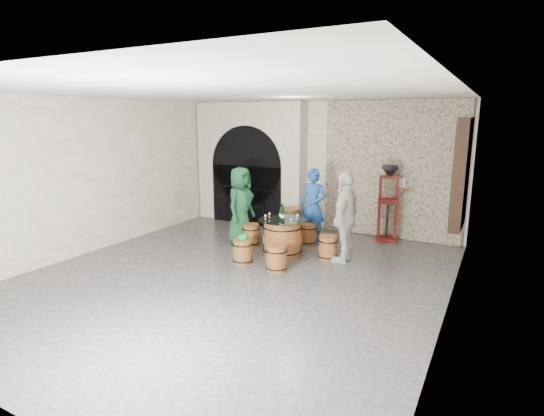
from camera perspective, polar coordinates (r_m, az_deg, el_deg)
The scene contains 30 objects.
ground at distance 7.70m, azimuth -5.16°, elevation -9.27°, with size 8.00×8.00×0.00m, color #313134.
wall_back at distance 10.79m, azimuth 6.51°, elevation 5.62°, with size 8.00×8.00×0.00m, color silver.
wall_left at distance 9.65m, azimuth -23.01°, elevation 3.99°, with size 8.00×8.00×0.00m, color silver.
wall_right at distance 6.09m, azimuth 23.15°, elevation -0.20°, with size 8.00×8.00×0.00m, color silver.
ceiling at distance 7.18m, azimuth -5.66°, elevation 15.25°, with size 8.00×8.00×0.00m, color beige.
stone_facing_panel at distance 10.21m, azimuth 15.82°, elevation 4.88°, with size 3.20×0.12×3.18m, color tan.
arched_opening at distance 11.41m, azimuth -2.92°, elevation 5.94°, with size 3.10×0.60×3.19m.
shuttered_window at distance 8.44m, azimuth 24.06°, elevation 4.25°, with size 0.23×1.10×2.00m.
barrel_table at distance 8.75m, azimuth 1.43°, elevation -3.98°, with size 0.99×0.99×0.76m.
barrel_stool_left at distance 9.42m, azimuth -2.83°, elevation -3.66°, with size 0.40×0.40×0.49m.
barrel_stool_far at distance 9.53m, azimuth 4.87°, elevation -3.52°, with size 0.40×0.40×0.49m.
barrel_stool_right at distance 8.58m, azimuth 7.55°, elevation -5.34°, with size 0.40×0.40×0.49m.
barrel_stool_near_right at distance 7.89m, azimuth 0.62°, elevation -6.81°, with size 0.40×0.40×0.49m.
barrel_stool_near_left at distance 8.30m, azimuth -3.96°, elevation -5.87°, with size 0.40×0.40×0.49m.
green_cap at distance 8.21m, azimuth -3.98°, elevation -3.96°, with size 0.24×0.20×0.11m.
person_green at distance 9.52m, azimuth -4.24°, elevation 0.33°, with size 0.85×0.55×1.73m, color #134626.
person_blue at distance 9.53m, azimuth 5.51°, elevation 0.22°, with size 0.62×0.41×1.70m, color navy.
person_white at distance 8.36m, azimuth 9.83°, elevation -1.21°, with size 1.05×0.44×1.80m, color silver.
wine_bottle_left at distance 8.59m, azimuth 1.24°, elevation -0.73°, with size 0.08×0.08×0.32m.
wine_bottle_center at distance 8.49m, azimuth 1.43°, elevation -0.88°, with size 0.08×0.08×0.32m.
wine_bottle_right at distance 8.69m, azimuth 1.45°, elevation -0.57°, with size 0.08×0.08×0.32m.
tasting_glass_a at distance 8.63m, azimuth -0.90°, elevation -1.23°, with size 0.05×0.05×0.10m, color #A66520, non-canonical shape.
tasting_glass_b at distance 8.63m, azimuth 3.38°, elevation -1.25°, with size 0.05×0.05×0.10m, color #A66520, non-canonical shape.
tasting_glass_c at distance 8.90m, azimuth 1.17°, elevation -0.82°, with size 0.05×0.05×0.10m, color #A66520, non-canonical shape.
tasting_glass_d at distance 8.70m, azimuth 3.49°, elevation -1.14°, with size 0.05×0.05×0.10m, color #A66520, non-canonical shape.
tasting_glass_e at distance 8.34m, azimuth 2.55°, elevation -1.70°, with size 0.05×0.05×0.10m, color #A66520, non-canonical shape.
tasting_glass_f at distance 8.81m, azimuth -0.35°, elevation -0.95°, with size 0.05×0.05×0.10m, color #A66520, non-canonical shape.
side_barrel at distance 10.21m, azimuth 2.52°, elevation -1.89°, with size 0.51×0.51×0.68m.
corking_press at distance 9.94m, azimuth 15.38°, elevation 1.33°, with size 0.74×0.45×1.75m.
control_box at distance 10.11m, azimuth 17.02°, elevation 3.31°, with size 0.18×0.10×0.22m, color silver.
Camera 1 is at (4.00, -5.96, 2.79)m, focal length 28.00 mm.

